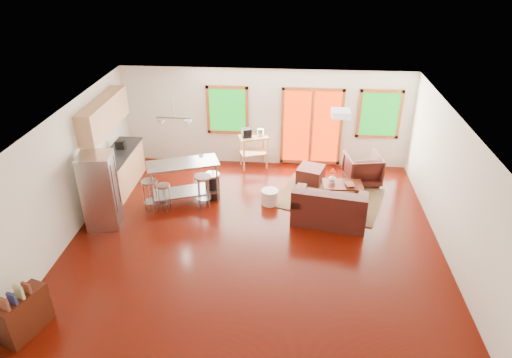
# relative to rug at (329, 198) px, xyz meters

# --- Properties ---
(floor) EXTENTS (7.50, 7.00, 0.02)m
(floor) POSITION_rel_rug_xyz_m (-1.64, -1.70, -0.02)
(floor) COLOR #350601
(floor) RESTS_ON ground
(ceiling) EXTENTS (7.50, 7.00, 0.02)m
(ceiling) POSITION_rel_rug_xyz_m (-1.64, -1.70, 2.60)
(ceiling) COLOR white
(ceiling) RESTS_ON ground
(back_wall) EXTENTS (7.50, 0.02, 2.60)m
(back_wall) POSITION_rel_rug_xyz_m (-1.64, 1.81, 1.29)
(back_wall) COLOR silver
(back_wall) RESTS_ON ground
(left_wall) EXTENTS (0.02, 7.00, 2.60)m
(left_wall) POSITION_rel_rug_xyz_m (-5.40, -1.70, 1.29)
(left_wall) COLOR silver
(left_wall) RESTS_ON ground
(right_wall) EXTENTS (0.02, 7.00, 2.60)m
(right_wall) POSITION_rel_rug_xyz_m (2.12, -1.70, 1.29)
(right_wall) COLOR silver
(right_wall) RESTS_ON ground
(front_wall) EXTENTS (7.50, 0.02, 2.60)m
(front_wall) POSITION_rel_rug_xyz_m (-1.64, -5.21, 1.29)
(front_wall) COLOR silver
(front_wall) RESTS_ON ground
(window_left) EXTENTS (1.10, 0.05, 1.30)m
(window_left) POSITION_rel_rug_xyz_m (-2.64, 1.76, 1.49)
(window_left) COLOR #0C5C11
(window_left) RESTS_ON back_wall
(french_doors) EXTENTS (1.60, 0.05, 2.10)m
(french_doors) POSITION_rel_rug_xyz_m (-0.44, 1.76, 1.09)
(french_doors) COLOR #BE1D00
(french_doors) RESTS_ON back_wall
(window_right) EXTENTS (1.10, 0.05, 1.30)m
(window_right) POSITION_rel_rug_xyz_m (1.26, 1.76, 1.49)
(window_right) COLOR #0C5C11
(window_right) RESTS_ON back_wall
(rug) EXTENTS (2.79, 2.44, 0.02)m
(rug) POSITION_rel_rug_xyz_m (0.00, 0.00, 0.00)
(rug) COLOR #475E39
(rug) RESTS_ON floor
(loveseat) EXTENTS (1.70, 1.15, 0.84)m
(loveseat) POSITION_rel_rug_xyz_m (-0.08, -1.01, 0.32)
(loveseat) COLOR black
(loveseat) RESTS_ON floor
(coffee_table) EXTENTS (0.94, 0.59, 0.37)m
(coffee_table) POSITION_rel_rug_xyz_m (0.29, 0.06, 0.31)
(coffee_table) COLOR #351309
(coffee_table) RESTS_ON floor
(armchair) EXTENTS (0.95, 0.90, 0.85)m
(armchair) POSITION_rel_rug_xyz_m (0.84, 0.85, 0.41)
(armchair) COLOR black
(armchair) RESTS_ON floor
(ottoman) EXTENTS (0.76, 0.76, 0.40)m
(ottoman) POSITION_rel_rug_xyz_m (-0.43, 0.80, 0.19)
(ottoman) COLOR black
(ottoman) RESTS_ON floor
(pouf) EXTENTS (0.48, 0.48, 0.35)m
(pouf) POSITION_rel_rug_xyz_m (-1.40, -0.35, 0.16)
(pouf) COLOR #F2E4CF
(pouf) RESTS_ON floor
(vase) EXTENTS (0.21, 0.22, 0.31)m
(vase) POSITION_rel_rug_xyz_m (0.05, 0.11, 0.50)
(vase) COLOR silver
(vase) RESTS_ON coffee_table
(book) EXTENTS (0.20, 0.07, 0.26)m
(book) POSITION_rel_rug_xyz_m (0.34, -0.05, 0.52)
(book) COLOR brown
(book) RESTS_ON coffee_table
(cabinets) EXTENTS (0.64, 2.24, 2.30)m
(cabinets) POSITION_rel_rug_xyz_m (-5.13, 0.00, 0.92)
(cabinets) COLOR tan
(cabinets) RESTS_ON floor
(refrigerator) EXTENTS (0.76, 0.75, 1.65)m
(refrigerator) POSITION_rel_rug_xyz_m (-4.89, -1.49, 0.82)
(refrigerator) COLOR #B7BABC
(refrigerator) RESTS_ON floor
(island) EXTENTS (1.72, 1.15, 1.01)m
(island) POSITION_rel_rug_xyz_m (-3.38, -0.42, 0.68)
(island) COLOR #B7BABC
(island) RESTS_ON floor
(cup) EXTENTS (0.14, 0.13, 0.12)m
(cup) POSITION_rel_rug_xyz_m (-3.03, -0.02, 1.00)
(cup) COLOR white
(cup) RESTS_ON island
(bar_stool_a) EXTENTS (0.41, 0.41, 0.76)m
(bar_stool_a) POSITION_rel_rug_xyz_m (-4.05, -0.86, 0.55)
(bar_stool_a) COLOR #B7BABC
(bar_stool_a) RESTS_ON floor
(bar_stool_b) EXTENTS (0.38, 0.38, 0.64)m
(bar_stool_b) POSITION_rel_rug_xyz_m (-3.75, -0.82, 0.46)
(bar_stool_b) COLOR #B7BABC
(bar_stool_b) RESTS_ON floor
(bar_stool_c) EXTENTS (0.49, 0.49, 0.80)m
(bar_stool_c) POSITION_rel_rug_xyz_m (-2.90, -0.62, 0.58)
(bar_stool_c) COLOR #B7BABC
(bar_stool_c) RESTS_ON floor
(trash_can) EXTENTS (0.41, 0.41, 0.65)m
(trash_can) POSITION_rel_rug_xyz_m (-2.76, -0.21, 0.32)
(trash_can) COLOR black
(trash_can) RESTS_ON floor
(kitchen_cart) EXTENTS (0.85, 0.69, 1.12)m
(kitchen_cart) POSITION_rel_rug_xyz_m (-1.96, 1.52, 0.75)
(kitchen_cart) COLOR tan
(kitchen_cart) RESTS_ON floor
(bookshelf) EXTENTS (0.54, 0.86, 0.94)m
(bookshelf) POSITION_rel_rug_xyz_m (-4.99, -4.54, 0.36)
(bookshelf) COLOR #351309
(bookshelf) RESTS_ON floor
(ceiling_flush) EXTENTS (0.35, 0.35, 0.12)m
(ceiling_flush) POSITION_rel_rug_xyz_m (-0.04, -1.10, 2.52)
(ceiling_flush) COLOR white
(ceiling_flush) RESTS_ON ceiling
(pendant_light) EXTENTS (0.80, 0.18, 0.79)m
(pendant_light) POSITION_rel_rug_xyz_m (-3.54, -0.20, 1.89)
(pendant_light) COLOR gray
(pendant_light) RESTS_ON ceiling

